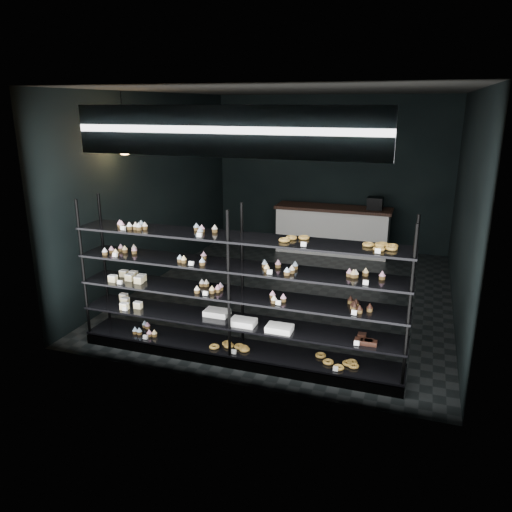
# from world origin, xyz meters

# --- Properties ---
(room) EXTENTS (5.01, 6.01, 3.20)m
(room) POSITION_xyz_m (0.00, 0.00, 1.60)
(room) COLOR black
(room) RESTS_ON ground
(display_shelf) EXTENTS (4.00, 0.50, 1.91)m
(display_shelf) POSITION_xyz_m (-0.09, -2.45, 0.63)
(display_shelf) COLOR black
(display_shelf) RESTS_ON room
(signage) EXTENTS (3.30, 0.05, 0.50)m
(signage) POSITION_xyz_m (0.00, -2.93, 2.75)
(signage) COLOR #0B1138
(signage) RESTS_ON room
(pendant_lamp) EXTENTS (0.29, 0.29, 0.87)m
(pendant_lamp) POSITION_xyz_m (-2.20, -1.31, 2.45)
(pendant_lamp) COLOR black
(pendant_lamp) RESTS_ON room
(service_counter) EXTENTS (2.38, 0.65, 1.23)m
(service_counter) POSITION_xyz_m (0.19, 2.50, 0.50)
(service_counter) COLOR silver
(service_counter) RESTS_ON room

